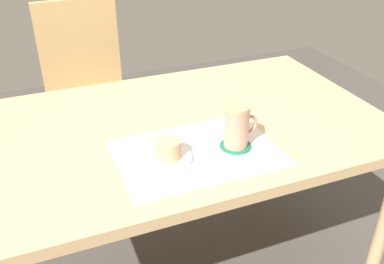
% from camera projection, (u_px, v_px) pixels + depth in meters
% --- Properties ---
extents(dining_table, '(1.38, 0.83, 0.72)m').
position_uv_depth(dining_table, '(179.00, 141.00, 1.45)').
color(dining_table, tan).
rests_on(dining_table, ground_plane).
extents(wooden_chair, '(0.43, 0.43, 0.95)m').
position_uv_depth(wooden_chair, '(89.00, 94.00, 2.09)').
color(wooden_chair, tan).
rests_on(wooden_chair, ground_plane).
extents(placemat, '(0.47, 0.32, 0.00)m').
position_uv_depth(placemat, '(197.00, 152.00, 1.26)').
color(placemat, silver).
rests_on(placemat, dining_table).
extents(pastry_plate, '(0.14, 0.14, 0.01)m').
position_uv_depth(pastry_plate, '(168.00, 158.00, 1.22)').
color(pastry_plate, white).
rests_on(pastry_plate, placemat).
extents(pastry, '(0.08, 0.08, 0.05)m').
position_uv_depth(pastry, '(167.00, 149.00, 1.20)').
color(pastry, tan).
rests_on(pastry, pastry_plate).
extents(coffee_coaster, '(0.09, 0.09, 0.00)m').
position_uv_depth(coffee_coaster, '(235.00, 146.00, 1.28)').
color(coffee_coaster, '#196B4C').
rests_on(coffee_coaster, placemat).
extents(coffee_mug, '(0.11, 0.07, 0.13)m').
position_uv_depth(coffee_mug, '(237.00, 126.00, 1.25)').
color(coffee_mug, tan).
rests_on(coffee_mug, coffee_coaster).
extents(teaspoon, '(0.13, 0.01, 0.01)m').
position_uv_depth(teaspoon, '(265.00, 160.00, 1.21)').
color(teaspoon, silver).
rests_on(teaspoon, placemat).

